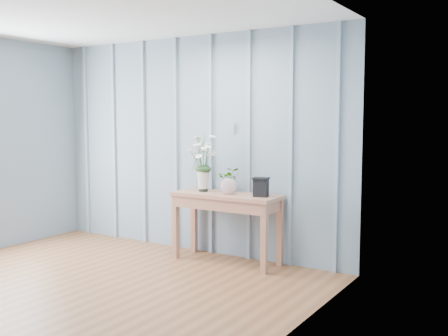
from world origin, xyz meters
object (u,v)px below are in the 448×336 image
Objects in this scene: sideboard at (226,204)px; daisy_vase at (203,155)px; felt_disc_vessel at (229,187)px; carved_box at (261,187)px.

sideboard is 1.87× the size of daisy_vase.
felt_disc_vessel is (0.37, -0.07, -0.31)m from daisy_vase.
felt_disc_vessel is 0.36m from carved_box.
daisy_vase is at bearing -179.37° from sideboard.
felt_disc_vessel is at bearing -169.65° from carved_box.
daisy_vase is 3.63× the size of felt_disc_vessel.
carved_box is (0.42, -0.01, 0.22)m from sideboard.
felt_disc_vessel is 0.88× the size of carved_box.
carved_box is at bearing -0.72° from sideboard.
carved_box is at bearing -0.16° from daisy_vase.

